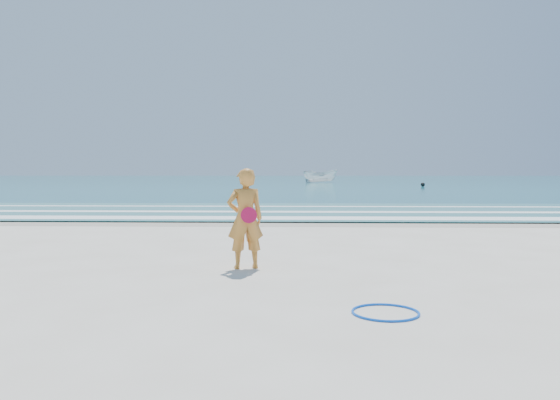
{
  "coord_description": "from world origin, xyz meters",
  "views": [
    {
      "loc": [
        0.87,
        -8.29,
        1.64
      ],
      "look_at": [
        0.44,
        4.0,
        1.0
      ],
      "focal_mm": 35.0,
      "sensor_mm": 36.0,
      "label": 1
    }
  ],
  "objects": [
    {
      "name": "ocean",
      "position": [
        0.0,
        105.0,
        0.02
      ],
      "size": [
        400.0,
        190.0,
        0.04
      ],
      "primitive_type": "cube",
      "color": "#19727F",
      "rests_on": "ground"
    },
    {
      "name": "ground",
      "position": [
        0.0,
        0.0,
        0.0
      ],
      "size": [
        400.0,
        400.0,
        0.0
      ],
      "primitive_type": "plane",
      "color": "silver",
      "rests_on": "ground"
    },
    {
      "name": "wet_sand",
      "position": [
        0.0,
        9.0,
        0.0
      ],
      "size": [
        400.0,
        2.4,
        0.0
      ],
      "primitive_type": "cube",
      "color": "#B2A893",
      "rests_on": "ground"
    },
    {
      "name": "woman",
      "position": [
        -0.04,
        0.88,
        0.85
      ],
      "size": [
        0.7,
        0.56,
        1.7
      ],
      "color": "orange",
      "rests_on": "ground"
    },
    {
      "name": "foam_far",
      "position": [
        0.0,
        16.5,
        0.05
      ],
      "size": [
        400.0,
        0.6,
        0.01
      ],
      "primitive_type": "cube",
      "color": "white",
      "rests_on": "shallow"
    },
    {
      "name": "shallow",
      "position": [
        0.0,
        14.0,
        0.04
      ],
      "size": [
        400.0,
        10.0,
        0.01
      ],
      "primitive_type": "cube",
      "color": "#59B7AD",
      "rests_on": "ocean"
    },
    {
      "name": "buoy",
      "position": [
        13.95,
        49.76,
        0.26
      ],
      "size": [
        0.44,
        0.44,
        0.44
      ],
      "primitive_type": "sphere",
      "color": "black",
      "rests_on": "ocean"
    },
    {
      "name": "hoop",
      "position": [
        1.87,
        -2.01,
        0.01
      ],
      "size": [
        1.04,
        1.04,
        0.03
      ],
      "primitive_type": "torus",
      "rotation": [
        0.0,
        0.0,
        -0.43
      ],
      "color": "blue",
      "rests_on": "ground"
    },
    {
      "name": "foam_near",
      "position": [
        0.0,
        10.3,
        0.05
      ],
      "size": [
        400.0,
        1.4,
        0.01
      ],
      "primitive_type": "cube",
      "color": "white",
      "rests_on": "shallow"
    },
    {
      "name": "foam_mid",
      "position": [
        0.0,
        13.2,
        0.05
      ],
      "size": [
        400.0,
        0.9,
        0.01
      ],
      "primitive_type": "cube",
      "color": "white",
      "rests_on": "shallow"
    },
    {
      "name": "boat",
      "position": [
        3.95,
        69.95,
        1.0
      ],
      "size": [
        5.23,
        2.73,
        1.92
      ],
      "primitive_type": "imported",
      "rotation": [
        0.0,
        0.0,
        1.75
      ],
      "color": "white",
      "rests_on": "ocean"
    }
  ]
}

